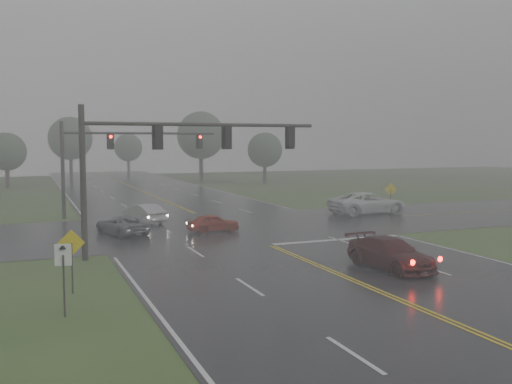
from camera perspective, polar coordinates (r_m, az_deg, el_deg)
name	(u,v)px	position (r m, az deg, el deg)	size (l,w,h in m)	color
ground	(437,316)	(20.74, 17.63, -11.77)	(180.00, 180.00, 0.00)	#334D21
main_road	(236,231)	(37.94, -2.02, -3.93)	(18.00, 160.00, 0.02)	black
cross_street	(226,227)	(39.80, -3.00, -3.51)	(120.00, 14.00, 0.02)	black
stop_bar	(338,240)	(34.81, 8.18, -4.79)	(8.50, 0.50, 0.01)	beige
sedan_maroon	(390,269)	(27.51, 13.26, -7.51)	(2.00, 4.93, 1.43)	#380A0B
sedan_red	(213,232)	(37.77, -4.29, -3.98)	(1.38, 3.42, 1.17)	maroon
sedan_silver	(144,223)	(42.30, -11.16, -3.09)	(1.47, 4.22, 1.39)	#AEAFB6
car_grey	(122,235)	(37.51, -13.26, -4.16)	(1.98, 4.29, 1.19)	#585A5F
pickup_white	(367,214)	(47.58, 11.09, -2.19)	(2.96, 6.42, 1.78)	silver
signal_gantry_near	(160,152)	(30.00, -9.59, 3.99)	(12.80, 0.34, 7.74)	black
signal_gantry_far	(112,151)	(46.47, -14.20, 4.04)	(12.29, 0.38, 7.47)	black
sign_diamond_west	(72,251)	(23.38, -17.97, -5.59)	(1.03, 0.29, 2.52)	black
sign_arrow_white	(63,266)	(20.39, -18.70, -7.03)	(0.55, 0.18, 2.50)	black
sign_diamond_east	(391,193)	(47.80, 13.31, -0.10)	(1.07, 0.18, 2.58)	black
tree_nw_a	(7,152)	(78.54, -23.68, 3.71)	(4.83, 4.83, 7.09)	#342821
tree_ne_a	(201,135)	(85.71, -5.53, 5.66)	(7.10, 7.10, 10.43)	#342821
tree_n_mid	(70,138)	(92.23, -18.08, 5.11)	(6.64, 6.64, 9.75)	#342821
tree_e_near	(265,150)	(80.66, 0.89, 4.23)	(4.94, 4.94, 7.25)	#342821
tree_n_far	(128,148)	(106.04, -12.66, 4.36)	(5.03, 5.03, 7.39)	#342821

